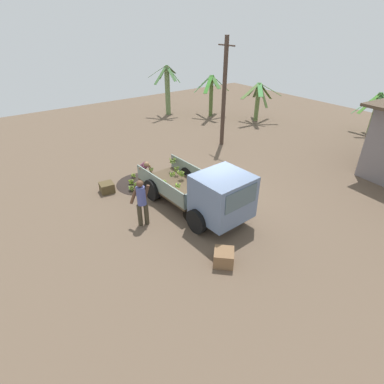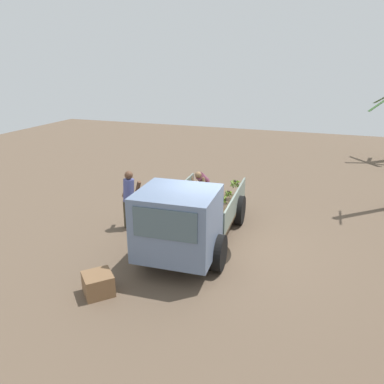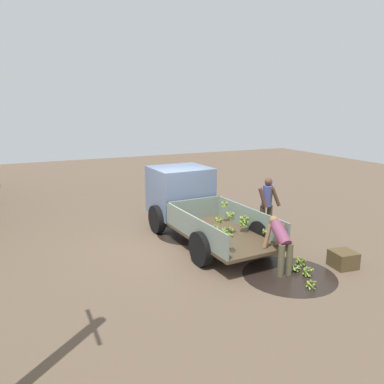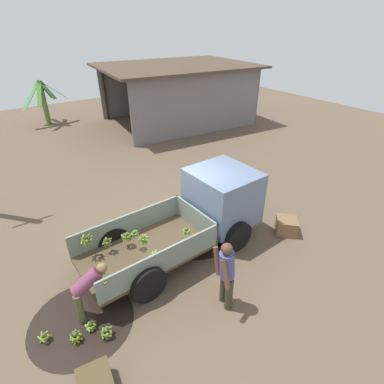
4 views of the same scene
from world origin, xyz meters
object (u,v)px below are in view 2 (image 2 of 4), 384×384
banana_bunch_on_ground_1 (209,192)px  person_foreground_visitor (129,197)px  cargo_truck (185,221)px  person_worker_loading (203,184)px  banana_bunch_on_ground_3 (183,199)px  banana_bunch_on_ground_0 (195,196)px  wooden_crate_0 (166,190)px  banana_bunch_on_ground_2 (195,199)px  wooden_crate_1 (98,284)px

banana_bunch_on_ground_1 → person_foreground_visitor: bearing=-21.1°
cargo_truck → person_worker_loading: bearing=-171.6°
banana_bunch_on_ground_1 → banana_bunch_on_ground_3: 1.18m
banana_bunch_on_ground_1 → banana_bunch_on_ground_3: bearing=-30.8°
cargo_truck → banana_bunch_on_ground_0: bearing=-167.2°
banana_bunch_on_ground_0 → wooden_crate_0: 1.10m
banana_bunch_on_ground_0 → banana_bunch_on_ground_2: banana_bunch_on_ground_0 is taller
cargo_truck → wooden_crate_0: cargo_truck is taller
person_foreground_visitor → cargo_truck: bearing=-107.4°
person_worker_loading → banana_bunch_on_ground_1: (-0.96, -0.08, -0.63)m
banana_bunch_on_ground_1 → banana_bunch_on_ground_2: 0.85m
cargo_truck → banana_bunch_on_ground_0: cargo_truck is taller
cargo_truck → wooden_crate_0: bearing=-153.8°
banana_bunch_on_ground_3 → person_foreground_visitor: bearing=-16.5°
person_foreground_visitor → wooden_crate_0: 2.96m
person_foreground_visitor → person_worker_loading: 2.79m
cargo_truck → wooden_crate_1: bearing=-33.3°
banana_bunch_on_ground_0 → wooden_crate_0: (0.03, -1.10, 0.08)m
person_worker_loading → banana_bunch_on_ground_2: bearing=-108.1°
cargo_truck → banana_bunch_on_ground_1: 4.69m
wooden_crate_0 → wooden_crate_1: (5.97, 1.09, 0.03)m
banana_bunch_on_ground_2 → wooden_crate_1: bearing=-1.0°
cargo_truck → banana_bunch_on_ground_2: (-3.73, -1.05, -0.90)m
wooden_crate_0 → cargo_truck: bearing=29.1°
person_foreground_visitor → wooden_crate_1: size_ratio=2.95×
banana_bunch_on_ground_0 → banana_bunch_on_ground_3: banana_bunch_on_ground_0 is taller
cargo_truck → wooden_crate_1: cargo_truck is taller
person_worker_loading → wooden_crate_0: person_worker_loading is taller
person_worker_loading → banana_bunch_on_ground_0: bearing=-131.4°
banana_bunch_on_ground_2 → banana_bunch_on_ground_1: bearing=161.9°
banana_bunch_on_ground_3 → wooden_crate_1: (5.48, 0.24, 0.10)m
cargo_truck → person_foreground_visitor: (-1.15, -2.09, -0.06)m
person_foreground_visitor → person_worker_loading: person_foreground_visitor is taller
banana_bunch_on_ground_0 → banana_bunch_on_ground_1: size_ratio=0.91×
banana_bunch_on_ground_0 → banana_bunch_on_ground_2: (0.32, 0.09, -0.02)m
person_foreground_visitor → banana_bunch_on_ground_1: 3.72m
banana_bunch_on_ground_0 → banana_bunch_on_ground_3: 0.58m
cargo_truck → person_foreground_visitor: 2.39m
banana_bunch_on_ground_1 → wooden_crate_1: 6.50m
wooden_crate_1 → cargo_truck: bearing=149.6°
banana_bunch_on_ground_3 → wooden_crate_0: (-0.49, -0.85, 0.08)m
person_foreground_visitor → banana_bunch_on_ground_0: 3.15m
person_foreground_visitor → banana_bunch_on_ground_1: person_foreground_visitor is taller
banana_bunch_on_ground_1 → wooden_crate_1: size_ratio=0.44×
cargo_truck → person_worker_loading: 3.65m
person_foreground_visitor → wooden_crate_0: person_foreground_visitor is taller
person_worker_loading → person_foreground_visitor: bearing=-23.0°
banana_bunch_on_ground_1 → wooden_crate_0: size_ratio=0.47×
banana_bunch_on_ground_1 → wooden_crate_0: wooden_crate_0 is taller
banana_bunch_on_ground_1 → wooden_crate_1: bearing=-3.2°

